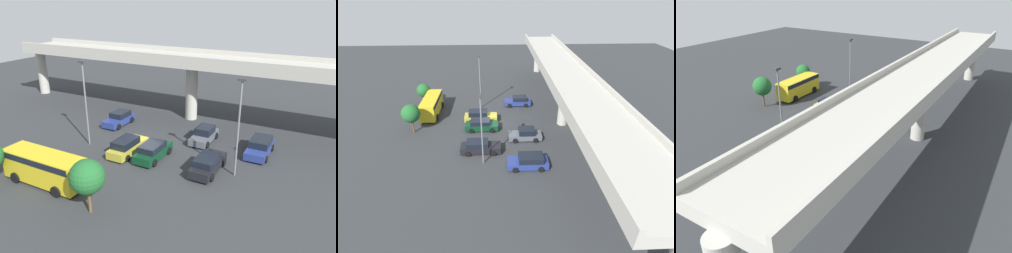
% 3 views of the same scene
% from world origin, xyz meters
% --- Properties ---
extents(ground_plane, '(109.67, 109.67, 0.00)m').
position_xyz_m(ground_plane, '(0.00, 0.00, 0.00)').
color(ground_plane, '#2D3033').
extents(highway_overpass, '(52.63, 6.07, 8.29)m').
position_xyz_m(highway_overpass, '(0.00, 10.45, 6.83)').
color(highway_overpass, '#ADAAA0').
rests_on(highway_overpass, ground_plane).
extents(parked_car_0, '(2.12, 4.34, 1.56)m').
position_xyz_m(parked_car_0, '(-6.77, 4.50, 0.74)').
color(parked_car_0, navy).
rests_on(parked_car_0, ground_plane).
extents(parked_car_1, '(2.07, 4.79, 1.66)m').
position_xyz_m(parked_car_1, '(-1.38, -1.62, 0.79)').
color(parked_car_1, gold).
rests_on(parked_car_1, ground_plane).
extents(parked_car_2, '(2.14, 4.57, 1.54)m').
position_xyz_m(parked_car_2, '(1.31, -1.30, 0.75)').
color(parked_car_2, '#0C381E').
rests_on(parked_car_2, ground_plane).
extents(parked_car_3, '(2.04, 4.30, 1.62)m').
position_xyz_m(parked_car_3, '(4.14, 4.60, 0.74)').
color(parked_car_3, '#515660').
rests_on(parked_car_3, ground_plane).
extents(parked_car_4, '(2.07, 4.88, 1.56)m').
position_xyz_m(parked_car_4, '(6.85, -1.26, 0.75)').
color(parked_car_4, black).
rests_on(parked_car_4, ground_plane).
extents(parked_car_5, '(2.19, 4.58, 1.57)m').
position_xyz_m(parked_car_5, '(10.05, 4.32, 0.76)').
color(parked_car_5, navy).
rests_on(parked_car_5, ground_plane).
extents(shuttle_bus, '(7.31, 2.56, 2.66)m').
position_xyz_m(shuttle_bus, '(-4.21, -9.28, 1.59)').
color(shuttle_bus, gold).
rests_on(shuttle_bus, ground_plane).
extents(lamp_post_near_aisle, '(0.70, 0.35, 8.69)m').
position_xyz_m(lamp_post_near_aisle, '(-6.15, -1.66, 5.05)').
color(lamp_post_near_aisle, slate).
rests_on(lamp_post_near_aisle, ground_plane).
extents(lamp_post_mid_lot, '(0.70, 0.35, 8.49)m').
position_xyz_m(lamp_post_mid_lot, '(9.14, -0.79, 4.94)').
color(lamp_post_mid_lot, slate).
rests_on(lamp_post_mid_lot, ground_plane).
extents(tree_front_left, '(2.22, 2.22, 3.55)m').
position_xyz_m(tree_front_left, '(-8.02, -11.27, 2.42)').
color(tree_front_left, brown).
rests_on(tree_front_left, ground_plane).
extents(tree_front_centre, '(2.51, 2.51, 4.14)m').
position_xyz_m(tree_front_centre, '(1.64, -10.68, 2.87)').
color(tree_front_centre, brown).
rests_on(tree_front_centre, ground_plane).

